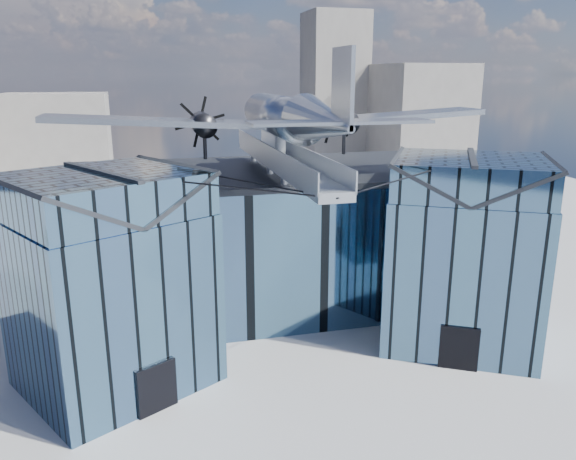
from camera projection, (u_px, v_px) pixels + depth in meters
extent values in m
plane|color=#949498|center=(296.00, 350.00, 34.73)|extent=(120.00, 120.00, 0.00)
cube|color=#406484|center=(265.00, 237.00, 41.86)|extent=(28.00, 14.00, 9.50)
cube|color=#24262B|center=(264.00, 172.00, 40.54)|extent=(28.00, 14.00, 0.40)
cube|color=#406484|center=(112.00, 302.00, 30.02)|extent=(11.79, 11.43, 9.50)
cube|color=#406484|center=(102.00, 195.00, 28.45)|extent=(11.56, 11.20, 2.20)
cube|color=#24262B|center=(59.00, 201.00, 26.94)|extent=(7.98, 9.23, 2.40)
cube|color=#24262B|center=(142.00, 188.00, 29.97)|extent=(7.98, 9.23, 2.40)
cube|color=#24262B|center=(100.00, 172.00, 28.14)|extent=(4.30, 7.10, 0.18)
cube|color=black|center=(157.00, 388.00, 28.15)|extent=(2.03, 1.32, 2.60)
cube|color=black|center=(183.00, 281.00, 33.05)|extent=(0.34, 0.34, 9.50)
cube|color=#406484|center=(462.00, 269.00, 35.03)|extent=(11.79, 11.43, 9.50)
cube|color=#406484|center=(471.00, 177.00, 33.47)|extent=(11.56, 11.20, 2.20)
cube|color=#24262B|center=(432.00, 175.00, 34.05)|extent=(7.98, 9.23, 2.40)
cube|color=#24262B|center=(511.00, 178.00, 32.89)|extent=(7.98, 9.23, 2.40)
cube|color=#24262B|center=(472.00, 157.00, 33.16)|extent=(4.30, 7.10, 0.18)
cube|color=black|center=(459.00, 348.00, 32.20)|extent=(2.03, 1.32, 2.60)
cube|color=black|center=(390.00, 263.00, 36.20)|extent=(0.34, 0.34, 9.50)
cube|color=#A0A5AD|center=(282.00, 164.00, 35.03)|extent=(1.80, 21.00, 0.50)
cube|color=#A0A5AD|center=(268.00, 154.00, 34.64)|extent=(0.08, 21.00, 1.10)
cube|color=#A0A5AD|center=(296.00, 153.00, 35.07)|extent=(0.08, 21.00, 1.10)
cylinder|color=#A0A5AD|center=(253.00, 154.00, 44.08)|extent=(0.44, 0.44, 1.35)
cylinder|color=#A0A5AD|center=(270.00, 166.00, 38.48)|extent=(0.44, 0.44, 1.35)
cylinder|color=#A0A5AD|center=(284.00, 176.00, 34.74)|extent=(0.44, 0.44, 1.35)
cylinder|color=#A0A5AD|center=(280.00, 148.00, 35.24)|extent=(0.70, 0.70, 1.40)
cylinder|color=black|center=(213.00, 185.00, 26.69)|extent=(10.55, 6.08, 0.69)
cylinder|color=black|center=(414.00, 176.00, 29.20)|extent=(10.55, 6.08, 0.69)
cylinder|color=black|center=(240.00, 180.00, 32.59)|extent=(6.09, 17.04, 1.19)
cylinder|color=black|center=(338.00, 176.00, 34.02)|extent=(6.09, 17.04, 1.19)
cylinder|color=#A4AAB1|center=(280.00, 116.00, 34.72)|extent=(2.50, 11.00, 2.50)
sphere|color=#A4AAB1|center=(262.00, 111.00, 39.85)|extent=(2.50, 2.50, 2.50)
cube|color=black|center=(265.00, 101.00, 38.74)|extent=(1.60, 1.40, 0.50)
cone|color=#A4AAB1|center=(325.00, 123.00, 26.24)|extent=(2.50, 7.00, 2.50)
cube|color=#A4AAB1|center=(343.00, 89.00, 23.66)|extent=(0.18, 2.40, 3.40)
cube|color=#A4AAB1|center=(341.00, 122.00, 24.13)|extent=(8.00, 1.80, 0.14)
cube|color=#A4AAB1|center=(164.00, 122.00, 34.06)|extent=(14.00, 3.20, 1.08)
cylinder|color=black|center=(203.00, 124.00, 35.26)|extent=(1.44, 3.20, 1.44)
cone|color=black|center=(200.00, 122.00, 36.94)|extent=(0.70, 0.70, 0.70)
cube|color=black|center=(200.00, 122.00, 37.08)|extent=(1.05, 0.06, 3.33)
cube|color=black|center=(200.00, 122.00, 37.08)|extent=(2.53, 0.06, 2.53)
cube|color=black|center=(200.00, 122.00, 37.08)|extent=(3.33, 0.06, 1.05)
cylinder|color=black|center=(205.00, 145.00, 35.03)|extent=(0.24, 0.24, 1.75)
cube|color=#A4AAB1|center=(378.00, 118.00, 37.41)|extent=(14.00, 3.20, 1.08)
cylinder|color=black|center=(341.00, 121.00, 37.46)|extent=(1.44, 3.20, 1.44)
cone|color=black|center=(333.00, 119.00, 39.14)|extent=(0.70, 0.70, 0.70)
cube|color=black|center=(332.00, 119.00, 39.28)|extent=(1.05, 0.06, 3.33)
cube|color=black|center=(332.00, 119.00, 39.28)|extent=(2.53, 0.06, 2.53)
cube|color=black|center=(332.00, 119.00, 39.28)|extent=(3.33, 0.06, 1.05)
cylinder|color=black|center=(344.00, 141.00, 37.23)|extent=(0.24, 0.24, 1.75)
cube|color=slate|center=(417.00, 126.00, 84.78)|extent=(12.00, 14.00, 18.00)
cube|color=slate|center=(59.00, 144.00, 79.42)|extent=(14.00, 10.00, 14.00)
cube|color=slate|center=(334.00, 97.00, 90.65)|extent=(9.00, 9.00, 26.00)
cylinder|color=#342414|center=(505.00, 262.00, 47.54)|extent=(0.36, 0.36, 2.27)
sphere|color=#234418|center=(508.00, 239.00, 47.00)|extent=(3.40, 3.40, 2.97)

